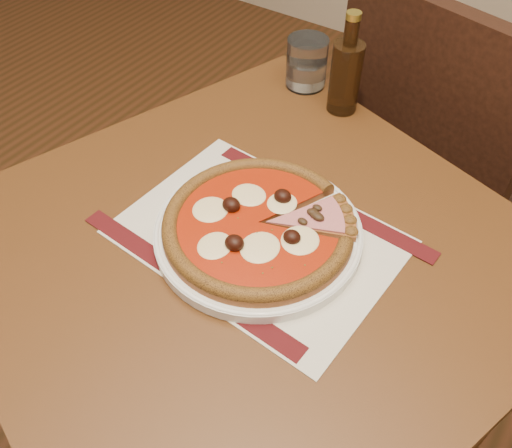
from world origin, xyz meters
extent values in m
cube|color=#5A3015|center=(0.16, 1.00, 0.73)|extent=(1.01, 1.01, 0.04)
cylinder|color=#5A3015|center=(-0.28, 0.78, 0.35)|extent=(0.05, 0.05, 0.71)
cylinder|color=#5A3015|center=(-0.06, 1.44, 0.35)|extent=(0.05, 0.05, 0.71)
cylinder|color=#5A3015|center=(0.60, 1.22, 0.35)|extent=(0.05, 0.05, 0.71)
cube|color=black|center=(0.29, 1.72, 0.46)|extent=(0.55, 0.55, 0.04)
cylinder|color=black|center=(0.16, 1.95, 0.22)|extent=(0.04, 0.04, 0.43)
cylinder|color=black|center=(0.42, 1.49, 0.22)|extent=(0.04, 0.04, 0.43)
cylinder|color=black|center=(0.06, 1.59, 0.22)|extent=(0.04, 0.04, 0.43)
cube|color=black|center=(0.24, 1.53, 0.71)|extent=(0.44, 0.16, 0.47)
cube|color=beige|center=(0.16, 1.02, 0.75)|extent=(0.43, 0.32, 0.00)
cylinder|color=white|center=(0.16, 1.02, 0.76)|extent=(0.32, 0.32, 0.02)
cylinder|color=brown|center=(0.16, 1.02, 0.78)|extent=(0.29, 0.29, 0.01)
torus|color=#905A1F|center=(0.16, 1.02, 0.78)|extent=(0.29, 0.29, 0.02)
cylinder|color=#A02B07|center=(0.16, 1.02, 0.78)|extent=(0.25, 0.25, 0.00)
ellipsoid|color=#FFEAAB|center=(0.17, 1.07, 0.79)|extent=(0.05, 0.04, 0.01)
ellipsoid|color=#FFEAAB|center=(0.10, 1.07, 0.79)|extent=(0.05, 0.04, 0.01)
ellipsoid|color=#FFEAAB|center=(0.11, 1.01, 0.79)|extent=(0.05, 0.04, 0.01)
ellipsoid|color=#FFEAAB|center=(0.14, 0.94, 0.79)|extent=(0.05, 0.04, 0.01)
ellipsoid|color=#FFEAAB|center=(0.19, 0.98, 0.79)|extent=(0.05, 0.04, 0.01)
ellipsoid|color=#FFEAAB|center=(0.24, 1.02, 0.79)|extent=(0.05, 0.04, 0.01)
ellipsoid|color=black|center=(0.17, 1.08, 0.80)|extent=(0.03, 0.03, 0.02)
ellipsoid|color=black|center=(0.07, 1.02, 0.80)|extent=(0.03, 0.03, 0.02)
ellipsoid|color=black|center=(0.16, 0.96, 0.80)|extent=(0.03, 0.03, 0.02)
ellipsoid|color=black|center=(0.25, 1.02, 0.80)|extent=(0.03, 0.03, 0.02)
ellipsoid|color=#342013|center=(0.21, 1.05, 0.79)|extent=(0.02, 0.01, 0.01)
ellipsoid|color=#342013|center=(0.24, 1.08, 0.79)|extent=(0.02, 0.01, 0.01)
ellipsoid|color=#342013|center=(0.21, 1.06, 0.79)|extent=(0.02, 0.01, 0.01)
ellipsoid|color=#342013|center=(0.23, 1.10, 0.79)|extent=(0.02, 0.01, 0.01)
ellipsoid|color=#342013|center=(0.20, 1.07, 0.79)|extent=(0.02, 0.01, 0.01)
cylinder|color=white|center=(0.00, 1.43, 0.80)|extent=(0.09, 0.09, 0.10)
cylinder|color=#361F0D|center=(0.11, 1.40, 0.82)|extent=(0.06, 0.06, 0.14)
cylinder|color=#361F0D|center=(0.11, 1.40, 0.91)|extent=(0.03, 0.03, 0.06)
cylinder|color=olive|center=(0.11, 1.40, 0.94)|extent=(0.03, 0.03, 0.01)
camera|label=1|loc=(0.47, 0.56, 1.38)|focal=38.00mm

